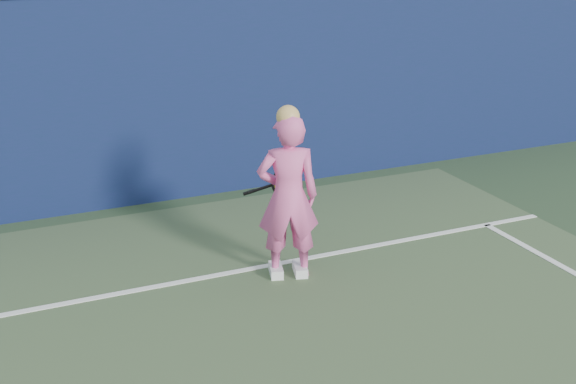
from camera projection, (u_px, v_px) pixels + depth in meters
name	position (u px, v px, depth m)	size (l,w,h in m)	color
backstop_wall	(9.00, 112.00, 9.02)	(24.00, 0.40, 2.50)	#0D1B3C
player	(288.00, 196.00, 7.64)	(0.68, 0.54, 1.71)	#E5599F
racket	(283.00, 183.00, 8.06)	(0.57, 0.19, 0.32)	black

